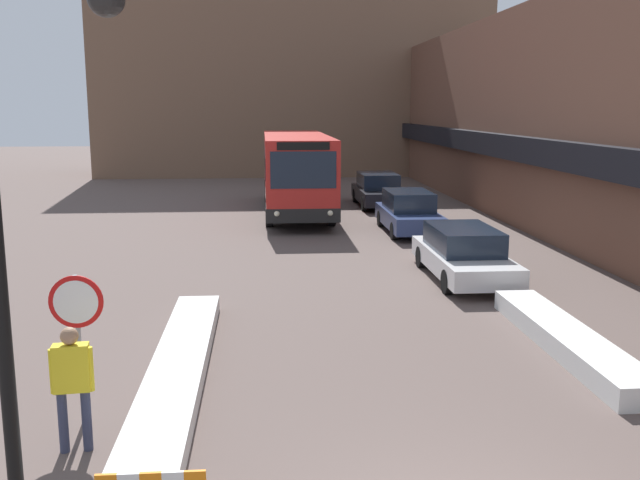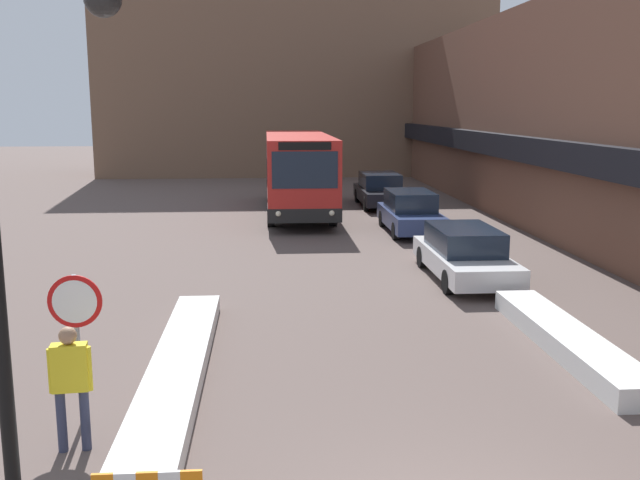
{
  "view_description": "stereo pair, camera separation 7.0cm",
  "coord_description": "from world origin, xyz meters",
  "px_view_note": "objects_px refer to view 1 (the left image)",
  "views": [
    {
      "loc": [
        -2.12,
        -6.44,
        4.54
      ],
      "look_at": [
        -0.98,
        7.7,
        1.89
      ],
      "focal_mm": 40.0,
      "sensor_mm": 36.0,
      "label": 1
    },
    {
      "loc": [
        -2.05,
        -6.44,
        4.54
      ],
      "look_at": [
        -0.98,
        7.7,
        1.89
      ],
      "focal_mm": 40.0,
      "sensor_mm": 36.0,
      "label": 2
    }
  ],
  "objects_px": {
    "parked_car_middle": "(409,212)",
    "parked_car_back": "(378,190)",
    "pedestrian": "(72,378)",
    "city_bus": "(296,171)",
    "parked_car_front": "(463,253)",
    "stop_sign": "(77,318)",
    "street_lamp": "(23,198)"
  },
  "relations": [
    {
      "from": "parked_car_front",
      "to": "parked_car_middle",
      "type": "bearing_deg",
      "value": 90.0
    },
    {
      "from": "city_bus",
      "to": "stop_sign",
      "type": "relative_size",
      "value": 5.13
    },
    {
      "from": "parked_car_back",
      "to": "pedestrian",
      "type": "relative_size",
      "value": 2.82
    },
    {
      "from": "street_lamp",
      "to": "stop_sign",
      "type": "bearing_deg",
      "value": 96.17
    },
    {
      "from": "street_lamp",
      "to": "parked_car_front",
      "type": "bearing_deg",
      "value": 55.35
    },
    {
      "from": "parked_car_back",
      "to": "street_lamp",
      "type": "relative_size",
      "value": 0.83
    },
    {
      "from": "stop_sign",
      "to": "street_lamp",
      "type": "relative_size",
      "value": 0.38
    },
    {
      "from": "street_lamp",
      "to": "pedestrian",
      "type": "height_order",
      "value": "street_lamp"
    },
    {
      "from": "parked_car_front",
      "to": "street_lamp",
      "type": "xyz_separation_m",
      "value": [
        -7.67,
        -11.1,
        2.96
      ]
    },
    {
      "from": "city_bus",
      "to": "stop_sign",
      "type": "xyz_separation_m",
      "value": [
        -4.08,
        -20.76,
        -0.22
      ]
    },
    {
      "from": "city_bus",
      "to": "street_lamp",
      "type": "xyz_separation_m",
      "value": [
        -3.78,
        -23.53,
        1.83
      ]
    },
    {
      "from": "street_lamp",
      "to": "pedestrian",
      "type": "relative_size",
      "value": 3.39
    },
    {
      "from": "parked_car_front",
      "to": "stop_sign",
      "type": "distance_m",
      "value": 11.56
    },
    {
      "from": "parked_car_back",
      "to": "pedestrian",
      "type": "bearing_deg",
      "value": -108.53
    },
    {
      "from": "parked_car_middle",
      "to": "pedestrian",
      "type": "distance_m",
      "value": 18.21
    },
    {
      "from": "parked_car_back",
      "to": "stop_sign",
      "type": "distance_m",
      "value": 24.01
    },
    {
      "from": "parked_car_middle",
      "to": "street_lamp",
      "type": "xyz_separation_m",
      "value": [
        -7.67,
        -18.37,
        2.91
      ]
    },
    {
      "from": "parked_car_back",
      "to": "street_lamp",
      "type": "bearing_deg",
      "value": -106.79
    },
    {
      "from": "parked_car_front",
      "to": "stop_sign",
      "type": "relative_size",
      "value": 2.16
    },
    {
      "from": "city_bus",
      "to": "parked_car_front",
      "type": "xyz_separation_m",
      "value": [
        3.89,
        -12.44,
        -1.13
      ]
    },
    {
      "from": "city_bus",
      "to": "parked_car_front",
      "type": "distance_m",
      "value": 13.08
    },
    {
      "from": "parked_car_front",
      "to": "parked_car_back",
      "type": "bearing_deg",
      "value": 90.0
    },
    {
      "from": "parked_car_middle",
      "to": "pedestrian",
      "type": "relative_size",
      "value": 2.66
    },
    {
      "from": "pedestrian",
      "to": "parked_car_back",
      "type": "bearing_deg",
      "value": 65.53
    },
    {
      "from": "city_bus",
      "to": "street_lamp",
      "type": "relative_size",
      "value": 1.95
    },
    {
      "from": "parked_car_front",
      "to": "street_lamp",
      "type": "bearing_deg",
      "value": -124.65
    },
    {
      "from": "stop_sign",
      "to": "parked_car_front",
      "type": "bearing_deg",
      "value": 46.23
    },
    {
      "from": "parked_car_middle",
      "to": "stop_sign",
      "type": "distance_m",
      "value": 17.53
    },
    {
      "from": "parked_car_middle",
      "to": "stop_sign",
      "type": "bearing_deg",
      "value": -117.08
    },
    {
      "from": "parked_car_middle",
      "to": "pedestrian",
      "type": "xyz_separation_m",
      "value": [
        -7.86,
        -16.42,
        0.29
      ]
    },
    {
      "from": "parked_car_middle",
      "to": "parked_car_back",
      "type": "relative_size",
      "value": 0.94
    },
    {
      "from": "parked_car_back",
      "to": "parked_car_front",
      "type": "bearing_deg",
      "value": -90.0
    }
  ]
}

